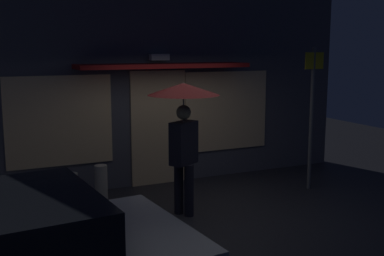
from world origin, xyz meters
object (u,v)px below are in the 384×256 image
(street_sign_post, at_px, (312,110))
(sidewalk_bollard, at_px, (101,185))
(sidewalk_bollard_2, at_px, (69,193))
(person_with_umbrella, at_px, (184,112))

(street_sign_post, distance_m, sidewalk_bollard, 4.02)
(street_sign_post, height_order, sidewalk_bollard, street_sign_post)
(street_sign_post, distance_m, sidewalk_bollard_2, 4.53)
(person_with_umbrella, xyz_separation_m, sidewalk_bollard, (-1.06, 1.05, -1.30))
(person_with_umbrella, bearing_deg, street_sign_post, -23.15)
(person_with_umbrella, bearing_deg, sidewalk_bollard_2, 122.40)
(street_sign_post, xyz_separation_m, sidewalk_bollard, (-3.78, 0.73, -1.15))
(sidewalk_bollard, bearing_deg, sidewalk_bollard_2, -161.25)
(person_with_umbrella, xyz_separation_m, sidewalk_bollard_2, (-1.63, 0.86, -1.32))
(person_with_umbrella, distance_m, sidewalk_bollard, 1.98)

